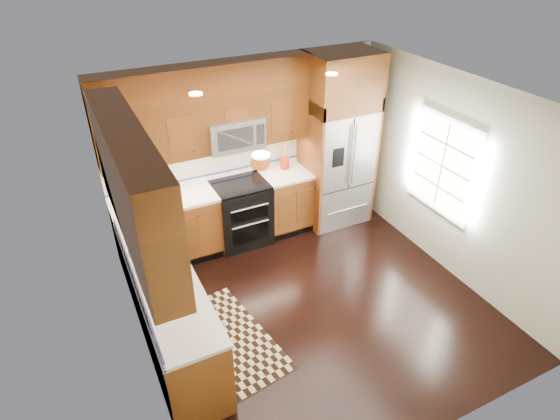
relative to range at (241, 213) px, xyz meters
name	(u,v)px	position (x,y,z in m)	size (l,w,h in m)	color
ground	(312,304)	(0.25, -1.67, -0.47)	(4.00, 4.00, 0.00)	black
wall_back	(246,148)	(0.25, 0.33, 0.83)	(4.00, 0.02, 2.60)	beige
wall_left	(132,267)	(-1.75, -1.67, 0.83)	(0.02, 4.00, 2.60)	beige
wall_right	(454,179)	(2.25, -1.67, 0.83)	(0.02, 4.00, 2.60)	beige
window	(443,166)	(2.23, -1.47, 0.93)	(0.04, 1.10, 1.30)	white
base_cabinets	(192,262)	(-0.98, -0.77, -0.02)	(2.85, 3.00, 0.90)	brown
countertop	(196,224)	(-0.84, -0.65, 0.45)	(2.86, 3.01, 0.04)	white
upper_cabinets	(180,138)	(-0.90, -0.58, 1.56)	(2.85, 3.00, 1.15)	brown
range	(241,213)	(0.00, 0.00, 0.00)	(0.76, 0.67, 0.95)	black
microwave	(234,133)	(0.00, 0.13, 1.19)	(0.76, 0.40, 0.42)	#B2B2B7
refrigerator	(338,141)	(1.55, -0.04, 0.83)	(0.98, 0.75, 2.60)	#B2B2B7
sink_faucet	(159,271)	(-1.48, -1.44, 0.52)	(0.54, 0.44, 0.37)	#B2B2B7
rug	(224,341)	(-0.95, -1.76, -0.46)	(0.93, 1.55, 0.01)	black
knife_block	(171,185)	(-0.91, 0.20, 0.58)	(0.13, 0.16, 0.27)	tan
utensil_crock	(285,160)	(0.79, 0.17, 0.60)	(0.14, 0.14, 0.37)	#A32814
cutting_board	(261,169)	(0.44, 0.27, 0.48)	(0.28, 0.28, 0.02)	brown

